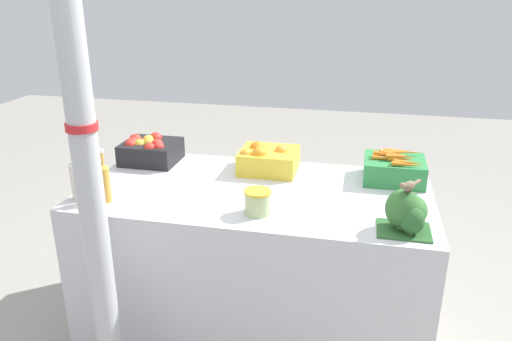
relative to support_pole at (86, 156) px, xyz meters
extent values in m
plane|color=gray|center=(0.51, 0.67, -1.18)|extent=(10.00, 10.00, 0.00)
cube|color=silver|center=(0.51, 0.67, -0.77)|extent=(1.73, 0.89, 0.81)
cylinder|color=#B7BABF|center=(0.00, 0.00, 0.00)|extent=(0.11, 0.11, 2.35)
cylinder|color=red|center=(0.00, 0.00, 0.12)|extent=(0.12, 0.12, 0.03)
cube|color=black|center=(-0.17, 0.93, -0.30)|extent=(0.31, 0.27, 0.12)
sphere|color=red|center=(-0.08, 0.86, -0.25)|extent=(0.06, 0.06, 0.06)
sphere|color=red|center=(-0.26, 0.87, -0.25)|extent=(0.07, 0.07, 0.07)
sphere|color=gold|center=(-0.19, 0.97, -0.25)|extent=(0.07, 0.07, 0.07)
sphere|color=red|center=(-0.16, 1.01, -0.25)|extent=(0.08, 0.08, 0.08)
sphere|color=gold|center=(-0.21, 0.90, -0.26)|extent=(0.07, 0.07, 0.07)
sphere|color=red|center=(-0.26, 0.91, -0.26)|extent=(0.08, 0.08, 0.08)
sphere|color=red|center=(-0.27, 0.96, -0.25)|extent=(0.08, 0.08, 0.08)
sphere|color=red|center=(-0.13, 0.84, -0.25)|extent=(0.07, 0.07, 0.07)
sphere|color=gold|center=(-0.17, 0.91, -0.25)|extent=(0.06, 0.06, 0.06)
sphere|color=red|center=(-0.11, 0.89, -0.25)|extent=(0.07, 0.07, 0.07)
cube|color=gold|center=(0.52, 0.93, -0.30)|extent=(0.31, 0.27, 0.12)
sphere|color=orange|center=(0.48, 0.86, -0.25)|extent=(0.08, 0.08, 0.08)
sphere|color=orange|center=(0.41, 0.86, -0.25)|extent=(0.07, 0.07, 0.07)
sphere|color=orange|center=(0.59, 0.94, -0.25)|extent=(0.07, 0.07, 0.07)
sphere|color=orange|center=(0.45, 0.97, -0.26)|extent=(0.09, 0.09, 0.09)
sphere|color=orange|center=(0.48, 0.85, -0.25)|extent=(0.07, 0.07, 0.07)
sphere|color=orange|center=(0.47, 0.92, -0.26)|extent=(0.08, 0.08, 0.08)
cube|color=#2D8442|center=(1.19, 0.93, -0.30)|extent=(0.31, 0.27, 0.12)
cone|color=orange|center=(1.19, 1.04, -0.23)|extent=(0.13, 0.04, 0.02)
cone|color=orange|center=(1.21, 0.91, -0.23)|extent=(0.14, 0.05, 0.03)
cone|color=orange|center=(1.21, 0.92, -0.22)|extent=(0.16, 0.06, 0.03)
cone|color=orange|center=(1.24, 1.00, -0.23)|extent=(0.16, 0.03, 0.02)
cone|color=orange|center=(1.14, 0.93, -0.23)|extent=(0.13, 0.06, 0.03)
cone|color=orange|center=(1.24, 0.83, -0.23)|extent=(0.15, 0.03, 0.03)
cone|color=orange|center=(1.13, 0.90, -0.24)|extent=(0.13, 0.04, 0.03)
cone|color=orange|center=(1.19, 0.96, -0.22)|extent=(0.17, 0.06, 0.03)
cone|color=orange|center=(1.20, 0.91, -0.22)|extent=(0.13, 0.05, 0.03)
cone|color=orange|center=(1.24, 0.86, -0.23)|extent=(0.14, 0.04, 0.03)
cube|color=#2D602D|center=(1.21, 0.36, -0.36)|extent=(0.22, 0.18, 0.01)
ellipsoid|color=#2D602D|center=(1.23, 0.33, -0.30)|extent=(0.11, 0.11, 0.12)
cylinder|color=#B2C693|center=(1.23, 0.33, -0.34)|extent=(0.03, 0.03, 0.02)
ellipsoid|color=#387033|center=(1.20, 0.37, -0.27)|extent=(0.14, 0.14, 0.17)
cylinder|color=#B2C693|center=(1.20, 0.37, -0.34)|extent=(0.03, 0.03, 0.02)
ellipsoid|color=#427F3D|center=(1.23, 0.38, -0.28)|extent=(0.13, 0.13, 0.13)
cylinder|color=#B2C693|center=(1.23, 0.38, -0.34)|extent=(0.03, 0.03, 0.02)
cylinder|color=beige|center=(-0.28, 0.37, -0.28)|extent=(0.08, 0.08, 0.18)
cone|color=beige|center=(-0.28, 0.37, -0.18)|extent=(0.08, 0.08, 0.02)
cylinder|color=beige|center=(-0.28, 0.37, -0.14)|extent=(0.03, 0.03, 0.05)
cylinder|color=gold|center=(-0.28, 0.37, -0.11)|extent=(0.04, 0.04, 0.01)
cylinder|color=gold|center=(-0.16, 0.37, -0.28)|extent=(0.06, 0.06, 0.17)
cone|color=gold|center=(-0.16, 0.37, -0.18)|extent=(0.06, 0.06, 0.02)
cylinder|color=gold|center=(-0.16, 0.37, -0.15)|extent=(0.03, 0.03, 0.05)
cylinder|color=silver|center=(-0.16, 0.37, -0.11)|extent=(0.03, 0.03, 0.01)
cylinder|color=#B2C684|center=(0.58, 0.39, -0.31)|extent=(0.12, 0.12, 0.10)
cylinder|color=gold|center=(0.58, 0.39, -0.26)|extent=(0.12, 0.12, 0.01)
cube|color=#4C3D2D|center=(1.21, 0.35, -0.18)|extent=(0.02, 0.02, 0.01)
ellipsoid|color=#7A664C|center=(1.21, 0.35, -0.16)|extent=(0.07, 0.08, 0.04)
sphere|color=#897556|center=(1.18, 0.32, -0.15)|extent=(0.03, 0.03, 0.03)
cone|color=#4C3D28|center=(1.17, 0.31, -0.15)|extent=(0.02, 0.02, 0.01)
cube|color=#7A664C|center=(1.24, 0.40, -0.15)|extent=(0.04, 0.04, 0.01)
camera|label=1|loc=(1.00, -1.59, 0.62)|focal=35.00mm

